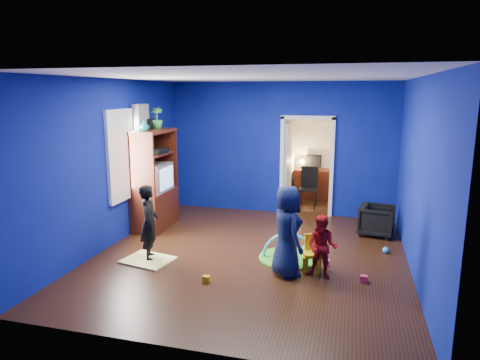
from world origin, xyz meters
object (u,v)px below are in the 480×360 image
(toddler_red, at_px, (322,247))
(tv_armoire, at_px, (154,179))
(crt_tv, at_px, (156,177))
(folding_chair, at_px, (308,189))
(child_navy, at_px, (287,231))
(child_black, at_px, (149,222))
(study_desk, at_px, (312,184))
(kid_chair, at_px, (312,255))
(play_mat, at_px, (288,258))
(armchair, at_px, (377,220))
(vase, at_px, (144,126))
(hopper_ball, at_px, (285,256))

(toddler_red, relative_size, tv_armoire, 0.48)
(crt_tv, distance_m, folding_chair, 3.63)
(child_navy, relative_size, folding_chair, 1.47)
(folding_chair, bearing_deg, child_black, -119.13)
(study_desk, bearing_deg, crt_tv, -130.60)
(kid_chair, bearing_deg, toddler_red, -71.75)
(toddler_red, height_order, crt_tv, crt_tv)
(kid_chair, height_order, play_mat, kid_chair)
(toddler_red, bearing_deg, crt_tv, 166.60)
(crt_tv, xyz_separation_m, play_mat, (2.80, -0.99, -1.01))
(armchair, xyz_separation_m, tv_armoire, (-4.28, -0.62, 0.69))
(tv_armoire, distance_m, crt_tv, 0.06)
(toddler_red, bearing_deg, study_desk, 108.74)
(play_mat, bearing_deg, vase, 166.31)
(child_navy, bearing_deg, tv_armoire, 27.48)
(kid_chair, xyz_separation_m, play_mat, (-0.42, 0.38, -0.24))
(hopper_ball, xyz_separation_m, folding_chair, (-0.04, 3.64, 0.27))
(hopper_ball, bearing_deg, study_desk, 90.45)
(study_desk, height_order, folding_chair, folding_chair)
(child_black, relative_size, hopper_ball, 3.22)
(vase, relative_size, tv_armoire, 0.10)
(folding_chair, bearing_deg, hopper_ball, -89.43)
(kid_chair, relative_size, study_desk, 0.57)
(toddler_red, xyz_separation_m, hopper_ball, (-0.56, 0.21, -0.28))
(child_navy, xyz_separation_m, play_mat, (-0.06, 0.62, -0.66))
(toddler_red, relative_size, kid_chair, 1.88)
(toddler_red, bearing_deg, vase, 171.14)
(armchair, bearing_deg, hopper_ball, 153.50)
(child_black, relative_size, kid_chair, 2.47)
(study_desk, bearing_deg, folding_chair, -90.00)
(crt_tv, bearing_deg, play_mat, -19.50)
(vase, xyz_separation_m, play_mat, (2.84, -0.69, -2.04))
(vase, distance_m, study_desk, 4.82)
(vase, relative_size, folding_chair, 0.21)
(hopper_ball, height_order, study_desk, study_desk)
(tv_armoire, relative_size, folding_chair, 2.13)
(armchair, distance_m, vase, 4.72)
(child_navy, bearing_deg, folding_chair, -32.16)
(child_navy, relative_size, kid_chair, 2.70)
(child_navy, bearing_deg, vase, 32.20)
(crt_tv, distance_m, study_desk, 4.31)
(toddler_red, distance_m, tv_armoire, 3.79)
(child_navy, bearing_deg, crt_tv, 27.14)
(vase, distance_m, play_mat, 3.57)
(tv_armoire, bearing_deg, armchair, 8.29)
(armchair, bearing_deg, toddler_red, 167.74)
(child_navy, height_order, toddler_red, child_navy)
(kid_chair, bearing_deg, folding_chair, 78.41)
(play_mat, bearing_deg, toddler_red, -45.61)
(child_black, distance_m, tv_armoire, 1.75)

